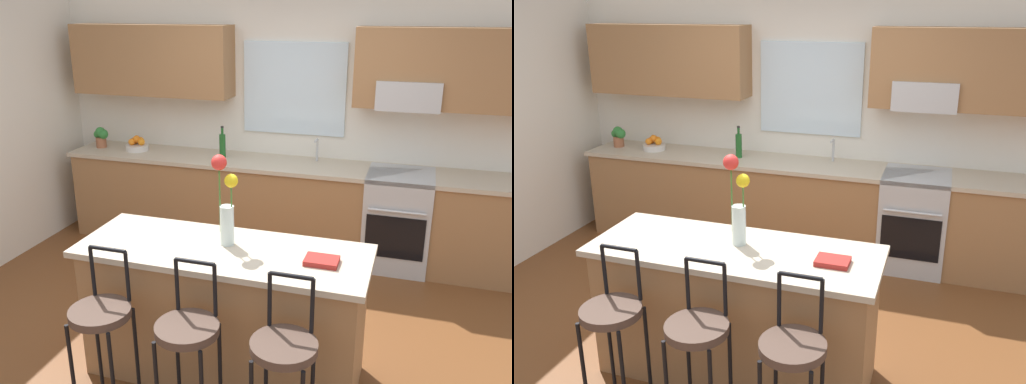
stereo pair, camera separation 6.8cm
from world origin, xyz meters
The scene contains 14 objects.
ground_plane centered at (0.00, 0.00, 0.00)m, with size 14.00×14.00×0.00m, color brown.
back_wall_assembly centered at (0.02, 1.99, 1.51)m, with size 5.60×0.50×2.70m.
counter_run centered at (0.00, 1.70, 0.47)m, with size 4.56×0.64×0.92m.
sink_faucet centered at (0.28, 1.84, 1.06)m, with size 0.02×0.13×0.23m.
oven_range centered at (1.10, 1.68, 0.46)m, with size 0.60×0.64×0.92m.
kitchen_island centered at (0.11, -0.33, 0.46)m, with size 1.86×0.70×0.92m.
bar_stool_near centered at (-0.44, -0.89, 0.64)m, with size 0.36×0.36×1.04m.
bar_stool_middle centered at (0.11, -0.89, 0.64)m, with size 0.36×0.36×1.04m.
bar_stool_far centered at (0.66, -0.89, 0.64)m, with size 0.36×0.36×1.04m.
flower_vase centered at (0.11, -0.27, 1.21)m, with size 0.17×0.10×0.59m.
cookbook centered at (0.75, -0.36, 0.94)m, with size 0.20×0.15×0.03m, color maroon.
fruit_bowl_oranges centered at (-1.63, 1.70, 0.98)m, with size 0.24×0.24×0.16m.
bottle_olive_oil centered at (-0.66, 1.70, 1.05)m, with size 0.06×0.06×0.32m.
potted_plant_small centered at (-2.06, 1.70, 1.04)m, with size 0.18×0.12×0.22m.
Camera 2 is at (1.31, -3.21, 2.36)m, focal length 37.81 mm.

